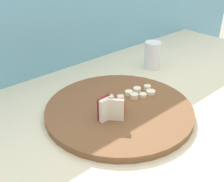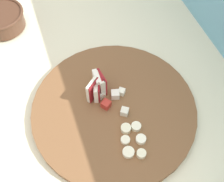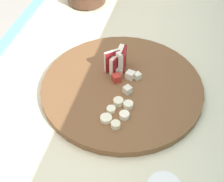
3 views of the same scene
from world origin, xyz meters
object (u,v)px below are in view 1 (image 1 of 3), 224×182
(cutting_board, at_px, (119,110))
(apple_dice_pile, at_px, (114,106))
(banana_slice_rows, at_px, (140,92))
(small_jar, at_px, (152,55))
(apple_wedge_fan, at_px, (109,109))

(cutting_board, distance_m, apple_dice_pile, 0.03)
(banana_slice_rows, bearing_deg, small_jar, 32.44)
(apple_dice_pile, bearing_deg, apple_wedge_fan, -146.67)
(apple_wedge_fan, distance_m, apple_dice_pile, 0.05)
(cutting_board, xyz_separation_m, small_jar, (0.32, 0.15, 0.04))
(cutting_board, height_order, small_jar, small_jar)
(apple_dice_pile, xyz_separation_m, banana_slice_rows, (0.12, 0.01, -0.00))
(cutting_board, bearing_deg, banana_slice_rows, 6.84)
(banana_slice_rows, height_order, small_jar, small_jar)
(banana_slice_rows, bearing_deg, cutting_board, -173.16)
(banana_slice_rows, distance_m, small_jar, 0.26)
(apple_wedge_fan, bearing_deg, small_jar, 24.68)
(apple_wedge_fan, height_order, apple_dice_pile, apple_wedge_fan)
(apple_dice_pile, distance_m, small_jar, 0.38)
(apple_dice_pile, bearing_deg, cutting_board, -4.06)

